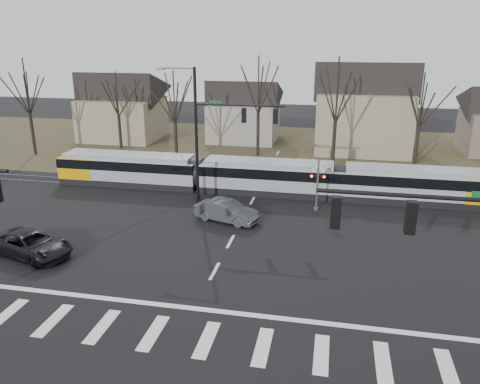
% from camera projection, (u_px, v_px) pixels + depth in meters
% --- Properties ---
extents(ground, '(140.00, 140.00, 0.00)m').
position_uv_depth(ground, '(205.00, 289.00, 23.75)').
color(ground, black).
extents(grass_verge, '(140.00, 28.00, 0.01)m').
position_uv_depth(grass_verge, '(280.00, 149.00, 53.51)').
color(grass_verge, '#38331E').
rests_on(grass_verge, ground).
extents(crosswalk, '(27.00, 2.60, 0.01)m').
position_uv_depth(crosswalk, '(180.00, 336.00, 20.02)').
color(crosswalk, silver).
rests_on(crosswalk, ground).
extents(stop_line, '(28.00, 0.35, 0.01)m').
position_uv_depth(stop_line, '(195.00, 308.00, 22.07)').
color(stop_line, silver).
rests_on(stop_line, ground).
extents(lane_dashes, '(0.18, 30.00, 0.01)m').
position_uv_depth(lane_dashes, '(257.00, 192.00, 38.63)').
color(lane_dashes, silver).
rests_on(lane_dashes, ground).
extents(rail_pair, '(90.00, 1.52, 0.06)m').
position_uv_depth(rail_pair, '(256.00, 193.00, 38.43)').
color(rail_pair, '#59595E').
rests_on(rail_pair, ground).
extents(tram, '(35.90, 2.67, 2.72)m').
position_uv_depth(tram, '(267.00, 176.00, 38.01)').
color(tram, gray).
rests_on(tram, ground).
extents(sedan, '(4.06, 5.36, 1.48)m').
position_uv_depth(sedan, '(227.00, 211.00, 32.37)').
color(sedan, '#3D4043').
rests_on(sedan, ground).
extents(suv, '(5.22, 6.50, 1.45)m').
position_uv_depth(suv, '(31.00, 244.00, 27.22)').
color(suv, black).
rests_on(suv, ground).
extents(signal_pole_near_right, '(6.72, 0.44, 8.00)m').
position_uv_depth(signal_pole_near_right, '(461.00, 273.00, 14.63)').
color(signal_pole_near_right, black).
rests_on(signal_pole_near_right, ground).
extents(signal_pole_far, '(9.28, 0.44, 10.20)m').
position_uv_depth(signal_pole_far, '(217.00, 131.00, 34.03)').
color(signal_pole_far, black).
rests_on(signal_pole_far, ground).
extents(rail_crossing_signal, '(1.08, 0.36, 4.00)m').
position_uv_depth(rail_crossing_signal, '(317.00, 186.00, 34.11)').
color(rail_crossing_signal, '#59595B').
rests_on(rail_crossing_signal, ground).
extents(tree_row, '(59.20, 7.20, 10.00)m').
position_uv_depth(tree_row, '(294.00, 114.00, 45.98)').
color(tree_row, black).
rests_on(tree_row, ground).
extents(house_a, '(9.72, 8.64, 8.60)m').
position_uv_depth(house_a, '(122.00, 103.00, 57.74)').
color(house_a, gray).
rests_on(house_a, ground).
extents(house_b, '(8.64, 7.56, 7.65)m').
position_uv_depth(house_b, '(244.00, 108.00, 56.93)').
color(house_b, gray).
rests_on(house_b, ground).
extents(house_c, '(10.80, 8.64, 10.10)m').
position_uv_depth(house_c, '(364.00, 104.00, 51.10)').
color(house_c, gray).
rests_on(house_c, ground).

